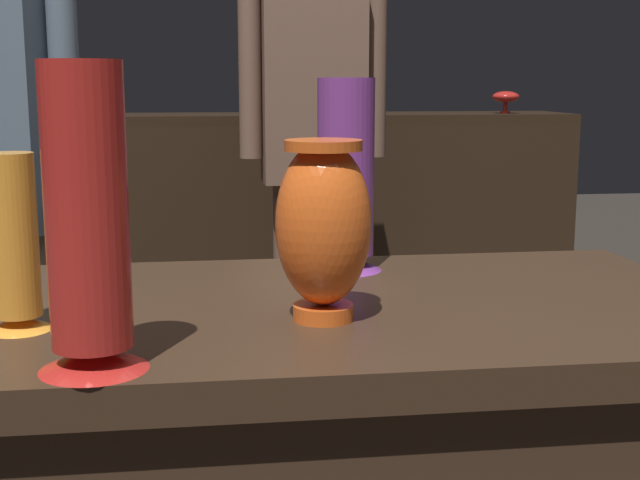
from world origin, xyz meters
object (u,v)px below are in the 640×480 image
Objects in this scene: vase_right_accent at (346,180)px; vase_left_accent at (15,249)px; vase_tall_behind at (88,228)px; shelf_vase_left at (102,92)px; visitor_center_back at (313,134)px; vase_centerpiece at (326,224)px; shelf_vase_far_right at (506,97)px.

vase_left_accent is at bearing -147.83° from vase_right_accent.
vase_right_accent is (0.48, 0.30, 0.05)m from vase_left_accent.
vase_left_accent is 0.71× the size of vase_right_accent.
vase_tall_behind is 0.21m from vase_left_accent.
shelf_vase_left is 0.11× the size of visitor_center_back.
vase_centerpiece is 0.71× the size of vase_tall_behind.
vase_right_accent reaches higher than vase_centerpiece.
vase_left_accent is at bearing -122.94° from shelf_vase_far_right.
visitor_center_back reaches higher than vase_centerpiece.
vase_left_accent is 0.56m from vase_right_accent.
vase_centerpiece is 1.65m from visitor_center_back.
vase_left_accent is at bearing 69.03° from visitor_center_back.
vase_centerpiece is 0.40m from vase_left_accent.
vase_tall_behind is 2.48m from shelf_vase_left.
shelf_vase_left is (-0.24, 2.46, 0.12)m from vase_tall_behind.
vase_left_accent is at bearing -86.85° from shelf_vase_left.
visitor_center_back is at bearing 84.97° from vase_right_accent.
vase_tall_behind reaches higher than shelf_vase_far_right.
vase_centerpiece is at bearing -115.01° from shelf_vase_far_right.
vase_right_accent is at bearing -116.61° from shelf_vase_far_right.
shelf_vase_far_right is (1.04, 2.22, 0.12)m from vase_centerpiece.
visitor_center_back is (0.48, 1.80, -0.01)m from vase_tall_behind.
shelf_vase_left is 0.98m from visitor_center_back.
shelf_vase_left is (-0.13, 2.29, 0.17)m from vase_left_accent.
visitor_center_back is (0.19, 1.63, 0.02)m from vase_centerpiece.
shelf_vase_left is at bearing -43.57° from visitor_center_back.
shelf_vase_far_right is (0.96, 1.91, 0.10)m from vase_right_accent.
vase_right_accent is 1.33m from visitor_center_back.
shelf_vase_far_right is at bearing 57.06° from vase_left_accent.
vase_centerpiece is at bearing -0.95° from vase_left_accent.
vase_centerpiece is at bearing -104.07° from vase_right_accent.
vase_centerpiece is at bearing 30.50° from vase_tall_behind.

